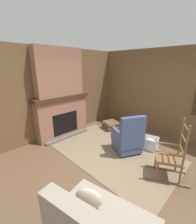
# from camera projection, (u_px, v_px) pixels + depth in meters

# --- Properties ---
(ground_plane) EXTENTS (14.00, 14.00, 0.00)m
(ground_plane) POSITION_uv_depth(u_px,v_px,m) (115.00, 164.00, 3.43)
(ground_plane) COLOR brown
(wood_panel_wall_left) EXTENTS (0.06, 5.25, 2.68)m
(wood_panel_wall_left) POSITION_uv_depth(u_px,v_px,m) (57.00, 93.00, 4.63)
(wood_panel_wall_left) COLOR brown
(wood_panel_wall_left) RESTS_ON ground
(wood_panel_wall_back) EXTENTS (5.25, 0.09, 2.68)m
(wood_panel_wall_back) POSITION_uv_depth(u_px,v_px,m) (166.00, 94.00, 4.59)
(wood_panel_wall_back) COLOR brown
(wood_panel_wall_back) RESTS_ON ground
(fireplace_hearth) EXTENTS (0.56, 1.75, 1.30)m
(fireplace_hearth) POSITION_uv_depth(u_px,v_px,m) (63.00, 116.00, 4.69)
(fireplace_hearth) COLOR #93604C
(fireplace_hearth) RESTS_ON ground
(chimney_breast) EXTENTS (0.31, 1.45, 1.36)m
(chimney_breast) POSITION_uv_depth(u_px,v_px,m) (59.00, 72.00, 4.29)
(chimney_breast) COLOR #93604C
(chimney_breast) RESTS_ON fireplace_hearth
(area_rug) EXTENTS (3.29, 1.97, 0.01)m
(area_rug) POSITION_uv_depth(u_px,v_px,m) (111.00, 151.00, 3.94)
(area_rug) COLOR #7A664C
(area_rug) RESTS_ON ground
(armchair) EXTENTS (0.87, 0.85, 1.04)m
(armchair) POSITION_uv_depth(u_px,v_px,m) (128.00, 139.00, 3.81)
(armchair) COLOR #3D4C75
(armchair) RESTS_ON ground
(rocking_chair) EXTENTS (0.91, 0.76, 1.23)m
(rocking_chair) POSITION_uv_depth(u_px,v_px,m) (171.00, 159.00, 2.91)
(rocking_chair) COLOR brown
(rocking_chair) RESTS_ON ground
(firewood_stack) EXTENTS (0.58, 0.56, 0.29)m
(firewood_stack) POSITION_uv_depth(u_px,v_px,m) (110.00, 125.00, 5.29)
(firewood_stack) COLOR brown
(firewood_stack) RESTS_ON ground
(laundry_basket) EXTENTS (0.47, 0.41, 0.33)m
(laundry_basket) POSITION_uv_depth(u_px,v_px,m) (149.00, 143.00, 4.03)
(laundry_basket) COLOR white
(laundry_basket) RESTS_ON ground
(oil_lamp_vase) EXTENTS (0.10, 0.10, 0.23)m
(oil_lamp_vase) POSITION_uv_depth(u_px,v_px,m) (44.00, 95.00, 4.16)
(oil_lamp_vase) COLOR #99B29E
(oil_lamp_vase) RESTS_ON fireplace_hearth
(storage_case) EXTENTS (0.16, 0.22, 0.15)m
(storage_case) POSITION_uv_depth(u_px,v_px,m) (77.00, 91.00, 4.92)
(storage_case) COLOR brown
(storage_case) RESTS_ON fireplace_hearth
(decorative_plate_on_mantel) EXTENTS (0.06, 0.24, 0.24)m
(decorative_plate_on_mantel) POSITION_uv_depth(u_px,v_px,m) (56.00, 92.00, 4.42)
(decorative_plate_on_mantel) COLOR #336093
(decorative_plate_on_mantel) RESTS_ON fireplace_hearth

